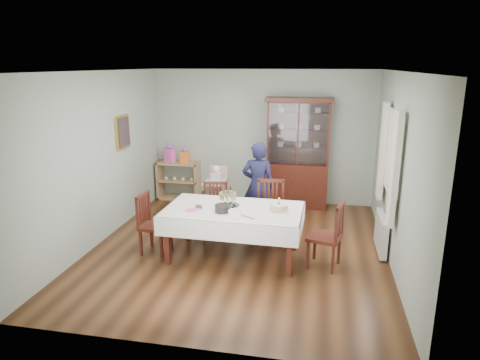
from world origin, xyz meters
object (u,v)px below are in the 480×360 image
(chair_end_right, at_px, (325,248))
(gift_bag_orange, at_px, (185,156))
(birthday_cake, at_px, (279,208))
(china_cabinet, at_px, (298,152))
(chair_end_left, at_px, (155,235))
(sideboard, at_px, (179,180))
(champagne_tray, at_px, (228,202))
(high_chair, at_px, (217,200))
(chair_far_right, at_px, (270,225))
(chair_far_left, at_px, (215,222))
(woman, at_px, (258,186))
(dining_table, at_px, (234,233))
(gift_bag_pink, at_px, (170,154))

(chair_end_right, xyz_separation_m, gift_bag_orange, (-2.91, 2.65, 0.66))
(chair_end_right, bearing_deg, birthday_cake, -81.71)
(china_cabinet, height_order, chair_end_left, china_cabinet)
(sideboard, distance_m, gift_bag_orange, 0.57)
(chair_end_right, bearing_deg, china_cabinet, -153.34)
(chair_end_right, bearing_deg, champagne_tray, -81.89)
(chair_end_left, distance_m, high_chair, 1.62)
(chair_far_right, relative_size, birthday_cake, 3.41)
(chair_far_left, distance_m, woman, 0.97)
(dining_table, relative_size, chair_far_right, 2.01)
(chair_end_left, bearing_deg, chair_end_right, -84.54)
(chair_end_left, bearing_deg, chair_far_right, -61.91)
(chair_far_left, bearing_deg, china_cabinet, 47.40)
(sideboard, xyz_separation_m, chair_far_right, (2.19, -1.97, -0.10))
(birthday_cake, relative_size, gift_bag_pink, 0.75)
(chair_far_left, xyz_separation_m, chair_end_right, (1.79, -0.75, 0.02))
(dining_table, relative_size, sideboard, 2.25)
(gift_bag_pink, bearing_deg, chair_far_left, -52.65)
(dining_table, distance_m, gift_bag_orange, 3.07)
(dining_table, relative_size, chair_end_right, 2.10)
(champagne_tray, bearing_deg, gift_bag_orange, 120.54)
(chair_end_left, height_order, champagne_tray, champagne_tray)
(chair_end_right, relative_size, gift_bag_orange, 2.90)
(high_chair, xyz_separation_m, gift_bag_pink, (-1.30, 1.15, 0.57))
(chair_end_left, bearing_deg, champagne_tray, -76.24)
(dining_table, xyz_separation_m, woman, (0.18, 1.21, 0.39))
(high_chair, distance_m, gift_bag_pink, 1.82)
(dining_table, distance_m, woman, 1.29)
(dining_table, relative_size, china_cabinet, 0.93)
(chair_end_left, distance_m, chair_end_right, 2.55)
(gift_bag_pink, bearing_deg, gift_bag_orange, 0.00)
(chair_end_left, bearing_deg, gift_bag_orange, 13.17)
(chair_far_right, height_order, high_chair, high_chair)
(chair_far_right, bearing_deg, chair_end_right, -42.90)
(sideboard, xyz_separation_m, gift_bag_orange, (0.16, -0.02, 0.55))
(dining_table, xyz_separation_m, gift_bag_orange, (-1.57, 2.57, 0.56))
(chair_far_right, bearing_deg, dining_table, -130.97)
(chair_far_left, distance_m, birthday_cake, 1.41)
(dining_table, distance_m, china_cabinet, 2.78)
(high_chair, distance_m, champagne_tray, 1.49)
(sideboard, height_order, champagne_tray, champagne_tray)
(china_cabinet, relative_size, gift_bag_orange, 6.54)
(china_cabinet, distance_m, gift_bag_pink, 2.68)
(chair_far_left, relative_size, high_chair, 0.87)
(gift_bag_pink, height_order, gift_bag_orange, gift_bag_pink)
(chair_far_left, bearing_deg, chair_end_right, -32.41)
(chair_far_right, distance_m, chair_end_right, 1.12)
(birthday_cake, bearing_deg, champagne_tray, 173.47)
(high_chair, bearing_deg, chair_far_left, -70.87)
(chair_far_left, xyz_separation_m, gift_bag_orange, (-1.12, 1.90, 0.68))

